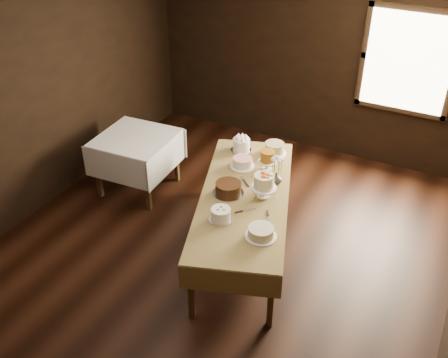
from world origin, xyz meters
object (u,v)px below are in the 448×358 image
cake_flowers (264,187)px  cake_cream (261,232)px  cake_swirl (221,215)px  flower_vase (276,178)px  side_table (136,143)px  cake_server_b (268,220)px  cake_lattice (242,163)px  display_table (245,199)px  cake_server_a (249,210)px  cake_speckled (274,149)px  cake_chocolate (228,189)px  cake_server_c (243,179)px  cake_server_d (271,180)px  cake_caramel (267,161)px  cake_meringue (241,145)px

cake_flowers → cake_cream: cake_flowers is taller
cake_swirl → flower_vase: bearing=75.0°
side_table → cake_server_b: size_ratio=4.17×
cake_lattice → flower_vase: (0.50, -0.15, 0.02)m
side_table → cake_swirl: (1.80, -0.99, 0.12)m
cake_cream → display_table: bearing=128.1°
cake_cream → cake_server_b: (-0.04, 0.27, -0.05)m
cake_server_a → cake_cream: bearing=-99.3°
side_table → cake_lattice: size_ratio=3.06×
cake_speckled → cake_chocolate: (-0.10, -1.06, -0.00)m
cake_server_c → cake_server_d: (0.30, 0.13, 0.00)m
cake_caramel → cake_server_a: size_ratio=1.08×
cake_server_a → display_table: bearing=76.8°
cake_meringue → cake_cream: (0.93, -1.45, -0.03)m
cake_caramel → flower_vase: 0.32m
display_table → cake_server_c: bearing=119.8°
cake_meringue → cake_lattice: 0.39m
cake_swirl → cake_server_d: 0.94m
cake_flowers → cake_swirl: size_ratio=1.00×
cake_swirl → cake_lattice: bearing=104.1°
cake_speckled → cake_meringue: bearing=-162.1°
cake_lattice → cake_chocolate: size_ratio=0.83×
side_table → cake_server_d: bearing=-2.1°
cake_chocolate → cake_cream: (0.63, -0.52, -0.01)m
cake_swirl → cake_caramel: bearing=88.7°
cake_speckled → cake_chocolate: cake_speckled is taller
cake_caramel → cake_chocolate: cake_caramel is taller
side_table → cake_speckled: size_ratio=3.27×
flower_vase → cake_lattice: bearing=163.0°
cake_swirl → cake_server_b: 0.49m
display_table → cake_lattice: cake_lattice is taller
cake_server_a → flower_vase: bearing=36.3°
flower_vase → cake_caramel: bearing=132.1°
cake_lattice → cake_meringue: bearing=118.2°
cake_lattice → cake_server_b: 1.09m
cake_lattice → cake_cream: same height
cake_chocolate → cake_flowers: cake_flowers is taller
cake_meringue → cake_server_a: (0.63, -1.10, -0.07)m
cake_server_b → cake_caramel: bearing=176.4°
cake_server_c → cake_server_d: 0.32m
cake_meringue → cake_chocolate: bearing=-72.3°
cake_meringue → cake_server_b: bearing=-52.8°
cake_caramel → cake_server_a: bearing=-79.0°
cake_swirl → cake_speckled: bearing=91.9°
cake_swirl → cake_server_b: bearing=25.6°
cake_server_d → flower_vase: flower_vase is taller
cake_swirl → cake_server_d: size_ratio=1.21×
side_table → cake_server_b: bearing=-19.2°
side_table → cake_swirl: cake_swirl is taller
cake_flowers → cake_swirl: 0.63m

